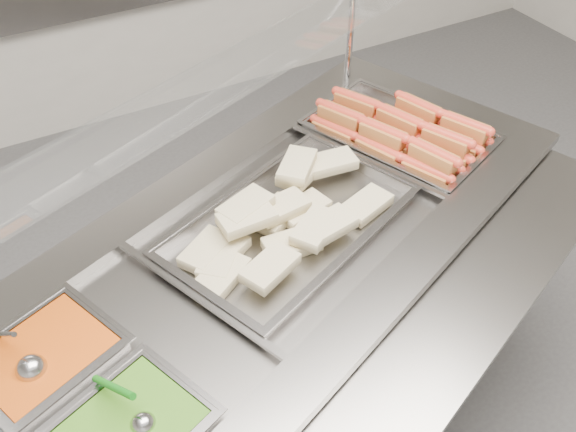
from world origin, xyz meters
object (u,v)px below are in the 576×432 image
pan_wraps (290,227)px  ladle (30,367)px  steam_counter (278,334)px  sneeze_guard (208,88)px  pan_hotdogs (398,141)px  serving_spoon (138,418)px

pan_wraps → ladle: size_ratio=4.33×
pan_wraps → ladle: 0.70m
steam_counter → sneeze_guard: bearing=111.5°
pan_hotdogs → serving_spoon: bearing=-151.6°
pan_wraps → ladle: (-0.68, -0.14, 0.03)m
sneeze_guard → pan_hotdogs: sneeze_guard is taller
steam_counter → serving_spoon: serving_spoon is taller
pan_wraps → serving_spoon: size_ratio=4.45×
sneeze_guard → ladle: bearing=-151.2°
steam_counter → pan_wraps: bearing=21.5°
steam_counter → sneeze_guard: (-0.07, 0.19, 0.75)m
pan_hotdogs → pan_wraps: bearing=-158.5°
pan_wraps → ladle: bearing=-168.5°
sneeze_guard → serving_spoon: sneeze_guard is taller
steam_counter → pan_hotdogs: pan_hotdogs is taller
ladle → serving_spoon: 0.27m
steam_counter → pan_hotdogs: (0.53, 0.21, 0.38)m
ladle → pan_hotdogs: bearing=15.8°
pan_hotdogs → ladle: bearing=-164.2°
pan_wraps → serving_spoon: serving_spoon is taller
sneeze_guard → pan_hotdogs: bearing=2.2°
serving_spoon → steam_counter: bearing=35.2°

